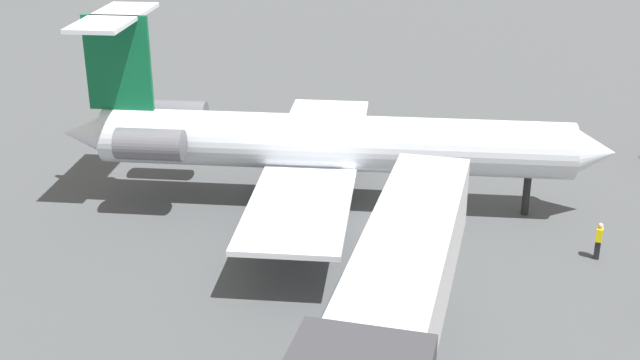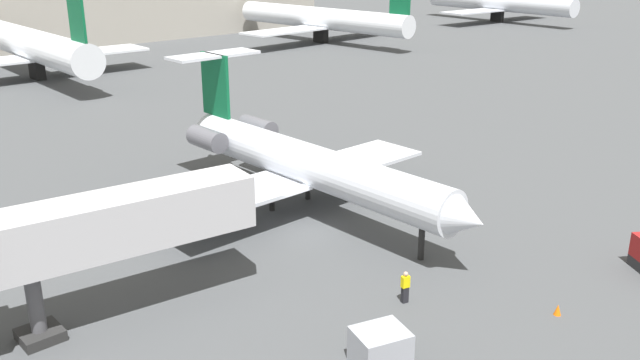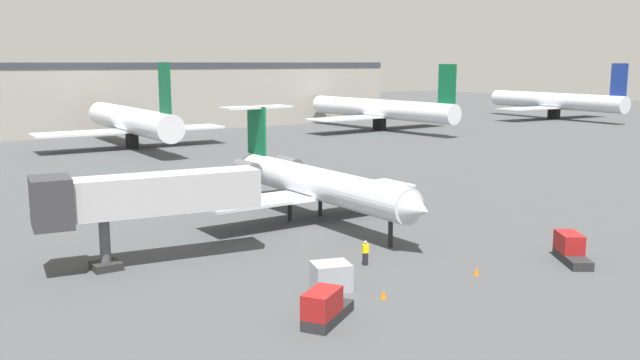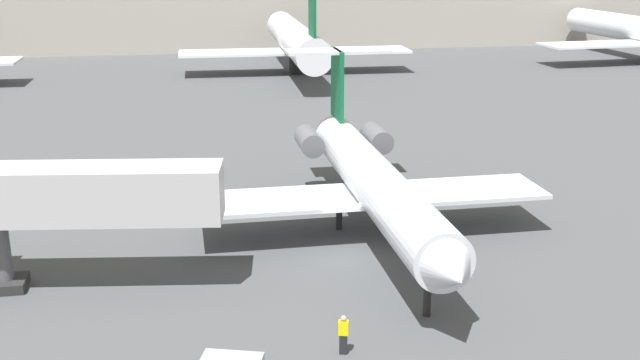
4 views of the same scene
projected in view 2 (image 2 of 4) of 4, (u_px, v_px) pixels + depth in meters
The scene contains 9 objects.
ground_plane at pixel (307, 229), 42.07m from camera, with size 400.00×400.00×0.10m, color #424447.
regional_jet at pixel (301, 161), 43.96m from camera, with size 20.08×26.96×9.33m.
jet_bridge at pixel (75, 234), 29.81m from camera, with size 15.05×4.88×6.39m.
ground_crew_marshaller at pixel (405, 287), 33.12m from camera, with size 0.45×0.35×1.69m.
cargo_container_uld at pixel (380, 348), 28.22m from camera, with size 2.67×2.45×1.62m.
traffic_cone_far at pixel (558, 310), 32.18m from camera, with size 0.36×0.36×0.55m.
parked_airliner_centre at pixel (34, 46), 86.70m from camera, with size 29.72×35.31×13.46m.
parked_airliner_east_mid at pixel (322, 19), 119.34m from camera, with size 33.22×39.33×13.15m.
parked_airliner_east_end at pixel (499, 3), 150.67m from camera, with size 32.40×38.36×13.24m.
Camera 2 is at (-25.29, -29.20, 16.90)m, focal length 37.64 mm.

